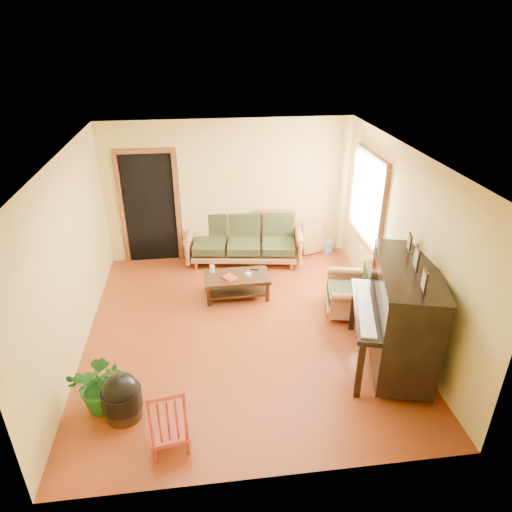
{
  "coord_description": "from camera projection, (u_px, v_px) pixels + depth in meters",
  "views": [
    {
      "loc": [
        -0.52,
        -5.51,
        4.02
      ],
      "look_at": [
        0.21,
        0.2,
        1.1
      ],
      "focal_mm": 32.0,
      "sensor_mm": 36.0,
      "label": 1
    }
  ],
  "objects": [
    {
      "name": "floor",
      "position": [
        243.0,
        329.0,
        6.75
      ],
      "size": [
        5.0,
        5.0,
        0.0
      ],
      "primitive_type": "plane",
      "color": "#67240D",
      "rests_on": "ground"
    },
    {
      "name": "doorway",
      "position": [
        150.0,
        209.0,
        8.32
      ],
      "size": [
        1.08,
        0.16,
        2.05
      ],
      "primitive_type": "cube",
      "color": "black",
      "rests_on": "floor"
    },
    {
      "name": "window",
      "position": [
        368.0,
        197.0,
        7.47
      ],
      "size": [
        0.12,
        1.36,
        1.46
      ],
      "primitive_type": "cube",
      "color": "white",
      "rests_on": "right_wall"
    },
    {
      "name": "sofa",
      "position": [
        244.0,
        239.0,
        8.5
      ],
      "size": [
        2.23,
        1.18,
        0.91
      ],
      "primitive_type": "cube",
      "rotation": [
        0.0,
        0.0,
        -0.14
      ],
      "color": "#9D6239",
      "rests_on": "floor"
    },
    {
      "name": "coffee_table",
      "position": [
        237.0,
        286.0,
        7.5
      ],
      "size": [
        1.07,
        0.59,
        0.38
      ],
      "primitive_type": "cube",
      "rotation": [
        0.0,
        0.0,
        0.02
      ],
      "color": "black",
      "rests_on": "floor"
    },
    {
      "name": "armchair",
      "position": [
        350.0,
        288.0,
        6.99
      ],
      "size": [
        0.95,
        0.98,
        0.83
      ],
      "primitive_type": "cube",
      "rotation": [
        0.0,
        0.0,
        -0.21
      ],
      "color": "#9D6239",
      "rests_on": "floor"
    },
    {
      "name": "piano",
      "position": [
        402.0,
        318.0,
        5.76
      ],
      "size": [
        1.35,
        1.81,
        1.43
      ],
      "primitive_type": "cube",
      "rotation": [
        0.0,
        0.0,
        -0.27
      ],
      "color": "black",
      "rests_on": "floor"
    },
    {
      "name": "footstool",
      "position": [
        123.0,
        401.0,
        5.17
      ],
      "size": [
        0.55,
        0.55,
        0.43
      ],
      "primitive_type": "cylinder",
      "rotation": [
        0.0,
        0.0,
        0.27
      ],
      "color": "black",
      "rests_on": "floor"
    },
    {
      "name": "red_chair",
      "position": [
        167.0,
        416.0,
        4.7
      ],
      "size": [
        0.46,
        0.49,
        0.85
      ],
      "primitive_type": "cube",
      "rotation": [
        0.0,
        0.0,
        0.15
      ],
      "color": "maroon",
      "rests_on": "floor"
    },
    {
      "name": "leaning_frame",
      "position": [
        314.0,
        237.0,
        8.87
      ],
      "size": [
        0.51,
        0.26,
        0.67
      ],
      "primitive_type": "cube",
      "rotation": [
        0.0,
        0.0,
        0.31
      ],
      "color": "#AD7839",
      "rests_on": "floor"
    },
    {
      "name": "ceramic_crock",
      "position": [
        328.0,
        246.0,
        8.99
      ],
      "size": [
        0.2,
        0.2,
        0.25
      ],
      "primitive_type": "cylinder",
      "rotation": [
        0.0,
        0.0,
        -0.01
      ],
      "color": "#3649A3",
      "rests_on": "floor"
    },
    {
      "name": "potted_plant",
      "position": [
        101.0,
        383.0,
        5.21
      ],
      "size": [
        0.73,
        0.65,
        0.73
      ],
      "primitive_type": "imported",
      "rotation": [
        0.0,
        0.0,
        -0.13
      ],
      "color": "#195217",
      "rests_on": "floor"
    },
    {
      "name": "book",
      "position": [
        226.0,
        280.0,
        7.26
      ],
      "size": [
        0.28,
        0.3,
        0.02
      ],
      "primitive_type": "imported",
      "rotation": [
        0.0,
        0.0,
        0.61
      ],
      "color": "#A12215",
      "rests_on": "coffee_table"
    },
    {
      "name": "candle",
      "position": [
        212.0,
        269.0,
        7.48
      ],
      "size": [
        0.09,
        0.09,
        0.13
      ],
      "primitive_type": "cylinder",
      "rotation": [
        0.0,
        0.0,
        0.22
      ],
      "color": "silver",
      "rests_on": "coffee_table"
    },
    {
      "name": "glass_jar",
      "position": [
        248.0,
        275.0,
        7.36
      ],
      "size": [
        0.13,
        0.13,
        0.07
      ],
      "primitive_type": "cylinder",
      "rotation": [
        0.0,
        0.0,
        0.39
      ],
      "color": "silver",
      "rests_on": "coffee_table"
    },
    {
      "name": "remote",
      "position": [
        254.0,
        269.0,
        7.58
      ],
      "size": [
        0.14,
        0.09,
        0.01
      ],
      "primitive_type": "cube",
      "rotation": [
        0.0,
        0.0,
        -0.42
      ],
      "color": "black",
      "rests_on": "coffee_table"
    }
  ]
}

